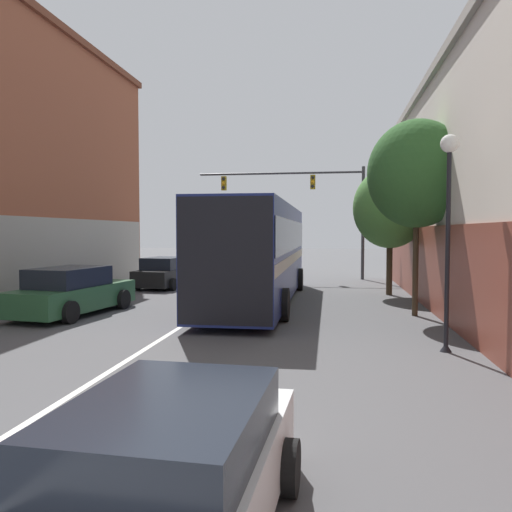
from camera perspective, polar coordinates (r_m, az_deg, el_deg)
lane_center_line at (r=16.42m, az=-6.18°, el=-6.55°), size 0.14×45.40×0.01m
bus at (r=18.80m, az=0.39°, el=0.86°), size 2.93×12.81×3.62m
hatchback_foreground at (r=4.45m, az=-10.84°, el=-24.63°), size 2.06×4.23×1.30m
parked_car_left_near at (r=24.23m, az=-10.29°, el=-1.95°), size 2.29×4.11×1.45m
parked_car_left_mid at (r=17.07m, az=-20.25°, el=-3.90°), size 2.50×4.85×1.53m
traffic_signal_gantry at (r=28.43m, az=6.31°, el=6.72°), size 9.38×0.36×6.27m
street_lamp at (r=11.76m, az=21.14°, el=5.34°), size 0.40×0.40×4.79m
street_tree_near at (r=16.60m, az=17.91°, el=8.90°), size 3.08×2.77×6.17m
street_tree_far at (r=21.71m, az=15.08°, el=5.32°), size 3.08×2.77×5.36m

